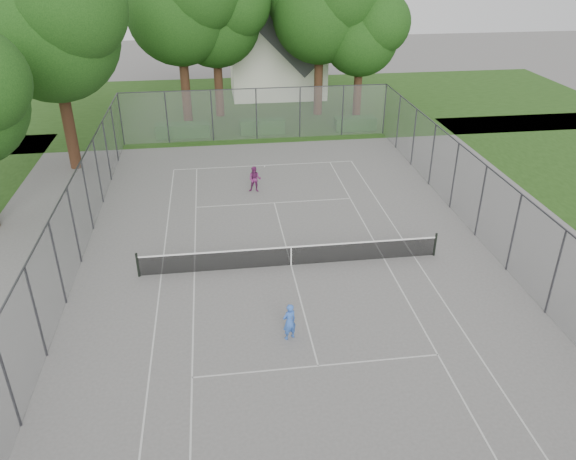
{
  "coord_description": "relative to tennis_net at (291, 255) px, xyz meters",
  "views": [
    {
      "loc": [
        -2.9,
        -20.38,
        12.6
      ],
      "look_at": [
        0.0,
        1.0,
        1.2
      ],
      "focal_mm": 35.0,
      "sensor_mm": 36.0,
      "label": 1
    }
  ],
  "objects": [
    {
      "name": "ground",
      "position": [
        0.0,
        0.0,
        -0.51
      ],
      "size": [
        120.0,
        120.0,
        0.0
      ],
      "primitive_type": "plane",
      "color": "slate",
      "rests_on": "ground"
    },
    {
      "name": "court_markings",
      "position": [
        0.0,
        0.0,
        -0.5
      ],
      "size": [
        11.03,
        23.83,
        0.01
      ],
      "color": "beige",
      "rests_on": "ground"
    },
    {
      "name": "girl_player",
      "position": [
        -0.74,
        -4.83,
        0.2
      ],
      "size": [
        0.61,
        0.53,
        1.43
      ],
      "primitive_type": "imported",
      "rotation": [
        0.0,
        0.0,
        3.57
      ],
      "color": "blue",
      "rests_on": "ground"
    },
    {
      "name": "tree_side_back",
      "position": [
        -11.28,
        13.05,
        7.86
      ],
      "size": [
        8.47,
        7.73,
        12.18
      ],
      "color": "#392014",
      "rests_on": "ground"
    },
    {
      "name": "tree_far_midleft",
      "position": [
        -2.27,
        23.0,
        7.09
      ],
      "size": [
        7.7,
        7.03,
        11.06
      ],
      "color": "#392014",
      "rests_on": "ground"
    },
    {
      "name": "hedge_right",
      "position": [
        7.24,
        18.2,
        -0.07
      ],
      "size": [
        2.95,
        1.08,
        0.89
      ],
      "primitive_type": "cube",
      "color": "#1F4A18",
      "rests_on": "ground"
    },
    {
      "name": "house",
      "position": [
        2.86,
        29.15,
        3.45
      ],
      "size": [
        7.9,
        6.12,
        9.84
      ],
      "color": "white",
      "rests_on": "ground"
    },
    {
      "name": "tree_far_left",
      "position": [
        -4.72,
        21.94,
        7.94
      ],
      "size": [
        8.55,
        7.81,
        12.29
      ],
      "color": "#392014",
      "rests_on": "ground"
    },
    {
      "name": "hedge_mid",
      "position": [
        0.5,
        18.21,
        -0.02
      ],
      "size": [
        3.15,
        0.9,
        0.99
      ],
      "primitive_type": "cube",
      "color": "#1F4A18",
      "rests_on": "ground"
    },
    {
      "name": "hedge_left",
      "position": [
        -5.09,
        18.23,
        -0.05
      ],
      "size": [
        3.72,
        1.12,
        0.93
      ],
      "primitive_type": "cube",
      "color": "#1F4A18",
      "rests_on": "ground"
    },
    {
      "name": "perimeter_fence",
      "position": [
        0.0,
        0.0,
        1.3
      ],
      "size": [
        18.08,
        34.08,
        3.52
      ],
      "color": "#38383D",
      "rests_on": "ground"
    },
    {
      "name": "grass_far",
      "position": [
        0.0,
        26.0,
        -0.51
      ],
      "size": [
        60.0,
        20.0,
        0.0
      ],
      "primitive_type": "cube",
      "color": "#214313",
      "rests_on": "ground"
    },
    {
      "name": "tennis_net",
      "position": [
        0.0,
        0.0,
        0.0
      ],
      "size": [
        12.87,
        0.1,
        1.1
      ],
      "color": "black",
      "rests_on": "ground"
    },
    {
      "name": "tree_far_midright",
      "position": [
        5.38,
        22.38,
        7.45
      ],
      "size": [
        8.06,
        7.36,
        11.59
      ],
      "color": "#392014",
      "rests_on": "ground"
    },
    {
      "name": "tree_far_right",
      "position": [
        8.25,
        21.46,
        5.81
      ],
      "size": [
        6.41,
        5.85,
        9.21
      ],
      "color": "#392014",
      "rests_on": "ground"
    },
    {
      "name": "woman_player",
      "position": [
        -0.88,
        8.03,
        0.22
      ],
      "size": [
        0.82,
        0.71,
        1.45
      ],
      "primitive_type": "imported",
      "rotation": [
        0.0,
        0.0,
        -0.25
      ],
      "color": "#72265F",
      "rests_on": "ground"
    }
  ]
}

